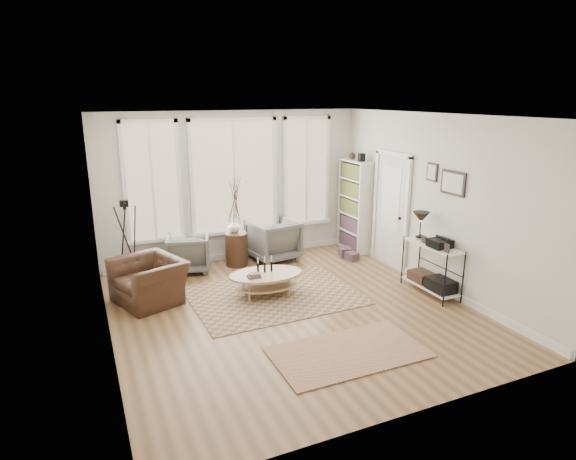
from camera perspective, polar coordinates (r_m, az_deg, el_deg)
name	(u,v)px	position (r m, az deg, el deg)	size (l,w,h in m)	color
room	(293,220)	(7.00, 0.55, 1.24)	(5.50, 5.54, 2.90)	olive
bay_window	(234,179)	(9.41, -6.37, 6.04)	(4.14, 0.12, 2.24)	tan
door	(391,208)	(9.27, 12.12, 2.58)	(0.09, 1.06, 2.22)	silver
bookcase	(355,206)	(10.11, 7.90, 2.88)	(0.31, 0.85, 2.06)	white
low_shelf	(432,263)	(8.24, 16.65, -3.82)	(0.38, 1.08, 1.30)	white
wall_art	(447,180)	(8.06, 18.36, 5.65)	(0.04, 0.88, 0.44)	black
rug_main	(274,295)	(7.97, -1.70, -7.72)	(2.65, 1.99, 0.01)	brown
rug_runner	(348,352)	(6.37, 7.17, -14.16)	(1.95, 1.08, 0.01)	brown
coffee_table	(266,278)	(7.88, -2.67, -5.72)	(1.26, 0.86, 0.55)	tan
armchair_left	(188,253)	(9.12, -11.72, -2.64)	(0.75, 0.77, 0.70)	#63635E
armchair_right	(273,240)	(9.54, -1.79, -1.19)	(0.86, 0.88, 0.80)	#63635E
side_table	(236,222)	(9.14, -6.23, 0.99)	(0.43, 0.43, 1.80)	#3A2316
vase	(234,226)	(9.24, -6.43, 0.47)	(0.23, 0.23, 0.24)	silver
accent_chair	(149,281)	(7.95, -16.14, -5.79)	(0.93, 1.06, 0.69)	#3A2316
tripod_camera	(128,245)	(8.72, -18.41, -1.75)	(0.52, 0.52, 1.47)	black
book_stack_near	(345,252)	(9.88, 6.75, -2.57)	(0.22, 0.28, 0.18)	maroon
book_stack_far	(352,256)	(9.66, 7.58, -3.11)	(0.19, 0.24, 0.16)	maroon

